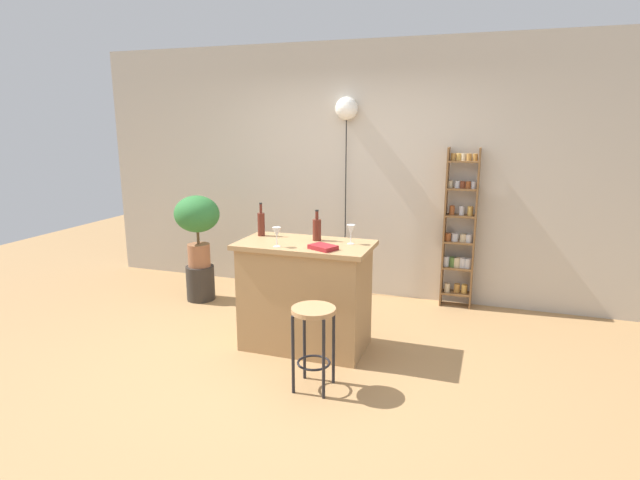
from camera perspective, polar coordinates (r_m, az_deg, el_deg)
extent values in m
plane|color=#A37A4C|center=(4.43, -3.00, -13.14)|extent=(12.00, 12.00, 0.00)
cube|color=#BCB2A3|center=(5.86, 4.02, 7.57)|extent=(6.40, 0.10, 2.80)
cube|color=#A87F51|center=(4.51, -1.64, -6.39)|extent=(1.05, 0.57, 0.90)
cube|color=#A87F51|center=(4.38, -1.68, -0.56)|extent=(1.14, 0.62, 0.04)
cylinder|color=black|center=(3.82, -3.00, -12.59)|extent=(0.02, 0.02, 0.60)
cylinder|color=black|center=(3.75, 0.40, -13.10)|extent=(0.02, 0.02, 0.60)
cylinder|color=black|center=(4.02, -1.74, -11.24)|extent=(0.02, 0.02, 0.60)
cylinder|color=black|center=(3.95, 1.51, -11.69)|extent=(0.02, 0.02, 0.60)
torus|color=black|center=(3.93, -0.70, -13.42)|extent=(0.25, 0.25, 0.02)
cylinder|color=tan|center=(3.76, -0.72, -7.76)|extent=(0.33, 0.33, 0.03)
cube|color=brown|center=(5.61, 13.61, 1.28)|extent=(0.02, 0.16, 1.69)
cube|color=brown|center=(5.60, 16.76, 1.05)|extent=(0.02, 0.16, 1.69)
cube|color=brown|center=(5.78, 14.77, -5.68)|extent=(0.29, 0.16, 0.02)
cylinder|color=beige|center=(5.76, 13.88, -5.12)|extent=(0.06, 0.06, 0.09)
cylinder|color=#AD7A38|center=(5.77, 14.90, -5.15)|extent=(0.06, 0.06, 0.09)
cylinder|color=gold|center=(5.77, 15.67, -5.21)|extent=(0.06, 0.06, 0.09)
cube|color=brown|center=(5.70, 14.93, -3.00)|extent=(0.29, 0.16, 0.02)
cylinder|color=silver|center=(5.70, 13.76, -2.29)|extent=(0.07, 0.07, 0.11)
cylinder|color=#4C7033|center=(5.69, 14.48, -2.35)|extent=(0.07, 0.07, 0.11)
cylinder|color=beige|center=(5.68, 14.88, -2.40)|extent=(0.07, 0.07, 0.11)
cylinder|color=silver|center=(5.68, 15.52, -2.44)|extent=(0.07, 0.07, 0.11)
cylinder|color=silver|center=(5.68, 16.07, -2.49)|extent=(0.07, 0.07, 0.11)
cube|color=brown|center=(5.63, 15.10, -0.24)|extent=(0.29, 0.16, 0.02)
cylinder|color=#994C23|center=(5.63, 13.93, 0.33)|extent=(0.07, 0.07, 0.08)
cylinder|color=silver|center=(5.63, 14.69, 0.30)|extent=(0.07, 0.07, 0.08)
cylinder|color=beige|center=(5.62, 15.56, 0.23)|extent=(0.07, 0.07, 0.08)
cylinder|color=silver|center=(5.61, 16.17, 0.17)|extent=(0.07, 0.07, 0.08)
cube|color=brown|center=(5.58, 15.27, 2.59)|extent=(0.29, 0.16, 0.02)
cylinder|color=#994C23|center=(5.57, 14.39, 3.21)|extent=(0.05, 0.05, 0.09)
cylinder|color=silver|center=(5.58, 15.40, 3.16)|extent=(0.05, 0.05, 0.09)
cylinder|color=gold|center=(5.57, 16.28, 3.10)|extent=(0.05, 0.05, 0.09)
cube|color=brown|center=(5.53, 15.44, 5.46)|extent=(0.29, 0.16, 0.02)
cylinder|color=beige|center=(5.54, 14.19, 6.01)|extent=(0.05, 0.05, 0.07)
cylinder|color=silver|center=(5.53, 14.95, 5.95)|extent=(0.05, 0.05, 0.07)
cylinder|color=brown|center=(5.53, 15.48, 5.91)|extent=(0.05, 0.05, 0.07)
cylinder|color=#994C23|center=(5.52, 16.07, 5.87)|extent=(0.05, 0.05, 0.07)
cylinder|color=silver|center=(5.53, 16.64, 5.84)|extent=(0.05, 0.05, 0.07)
cube|color=brown|center=(5.51, 15.62, 8.37)|extent=(0.29, 0.16, 0.02)
cylinder|color=#AD7A38|center=(5.51, 14.52, 8.90)|extent=(0.05, 0.05, 0.07)
cylinder|color=gold|center=(5.51, 15.10, 8.87)|extent=(0.05, 0.05, 0.07)
cylinder|color=beige|center=(5.51, 15.59, 8.84)|extent=(0.05, 0.05, 0.07)
cylinder|color=#AD7A38|center=(5.49, 16.17, 8.79)|extent=(0.05, 0.05, 0.07)
cylinder|color=#AD7A38|center=(5.49, 16.78, 8.75)|extent=(0.05, 0.05, 0.07)
cylinder|color=#2D2823|center=(5.92, -13.07, -4.62)|extent=(0.31, 0.31, 0.38)
cylinder|color=#935B3D|center=(5.84, -13.23, -1.64)|extent=(0.24, 0.24, 0.25)
cylinder|color=brown|center=(5.79, -13.34, 0.34)|extent=(0.03, 0.03, 0.16)
ellipsoid|color=#2D7033|center=(5.74, -13.47, 2.82)|extent=(0.50, 0.45, 0.40)
cylinder|color=#5B2319|center=(4.44, -0.35, 1.12)|extent=(0.07, 0.07, 0.18)
cylinder|color=#5B2319|center=(4.42, -0.35, 2.74)|extent=(0.03, 0.03, 0.07)
cylinder|color=black|center=(4.41, -0.35, 3.28)|extent=(0.03, 0.03, 0.01)
cylinder|color=#5B2319|center=(4.65, -6.52, 1.73)|extent=(0.06, 0.06, 0.21)
cylinder|color=#5B2319|center=(4.63, -6.57, 3.47)|extent=(0.02, 0.02, 0.08)
cylinder|color=black|center=(4.62, -6.58, 4.04)|extent=(0.03, 0.03, 0.01)
cylinder|color=silver|center=(4.34, 3.42, -0.41)|extent=(0.06, 0.06, 0.00)
cylinder|color=silver|center=(4.33, 3.43, 0.10)|extent=(0.01, 0.01, 0.07)
cone|color=silver|center=(4.31, 3.44, 1.14)|extent=(0.07, 0.07, 0.08)
cylinder|color=silver|center=(4.25, -4.79, -0.72)|extent=(0.06, 0.06, 0.00)
cylinder|color=silver|center=(4.24, -4.80, -0.20)|extent=(0.01, 0.01, 0.07)
cone|color=silver|center=(4.22, -4.82, 0.86)|extent=(0.07, 0.07, 0.08)
cube|color=maroon|center=(4.15, 0.34, -0.80)|extent=(0.25, 0.22, 0.03)
cylinder|color=black|center=(5.82, 2.84, 4.01)|extent=(0.01, 0.01, 2.09)
sphere|color=white|center=(5.75, 2.95, 14.33)|extent=(0.25, 0.25, 0.25)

